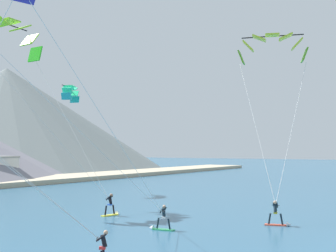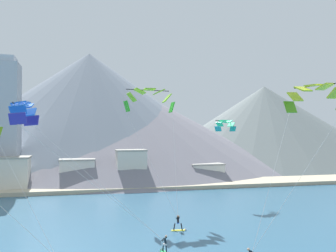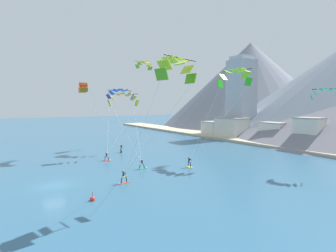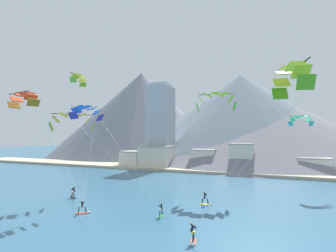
{
  "view_description": "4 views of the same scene",
  "coord_description": "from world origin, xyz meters",
  "px_view_note": "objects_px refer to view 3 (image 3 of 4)",
  "views": [
    {
      "loc": [
        -26.86,
        -2.96,
        5.17
      ],
      "look_at": [
        1.95,
        15.21,
        6.82
      ],
      "focal_mm": 50.0,
      "sensor_mm": 36.0,
      "label": 1
    },
    {
      "loc": [
        -9.59,
        -18.97,
        10.67
      ],
      "look_at": [
        0.02,
        18.82,
        11.34
      ],
      "focal_mm": 40.0,
      "sensor_mm": 36.0,
      "label": 2
    },
    {
      "loc": [
        34.92,
        -5.21,
        10.12
      ],
      "look_at": [
        -1.21,
        17.85,
        6.67
      ],
      "focal_mm": 28.0,
      "sensor_mm": 36.0,
      "label": 3
    },
    {
      "loc": [
        10.9,
        -13.85,
        9.04
      ],
      "look_at": [
        -3.65,
        19.77,
        10.49
      ],
      "focal_mm": 28.0,
      "sensor_mm": 36.0,
      "label": 4
    }
  ],
  "objects_px": {
    "kitesurfer_far_left": "(121,150)",
    "kitesurfer_far_right": "(190,164)",
    "parafoil_kite_far_left": "(83,87)",
    "kitesurfer_near_lead": "(108,158)",
    "parafoil_kite_near_lead": "(123,98)",
    "kitesurfer_near_trail": "(143,166)",
    "parafoil_kite_far_right": "(234,76)",
    "parafoil_kite_near_trail": "(120,93)",
    "parafoil_kite_mid_center": "(177,68)",
    "race_marker_buoy": "(92,199)",
    "parafoil_kite_distant_low_drift": "(144,64)",
    "kitesurfer_mid_center": "(123,180)",
    "parafoil_kite_distant_high_outer": "(326,93)"
  },
  "relations": [
    {
      "from": "kitesurfer_mid_center",
      "to": "kitesurfer_far_left",
      "type": "relative_size",
      "value": 1.01
    },
    {
      "from": "kitesurfer_mid_center",
      "to": "parafoil_kite_distant_high_outer",
      "type": "distance_m",
      "value": 32.83
    },
    {
      "from": "kitesurfer_far_left",
      "to": "parafoil_kite_far_left",
      "type": "height_order",
      "value": "parafoil_kite_far_left"
    },
    {
      "from": "kitesurfer_far_right",
      "to": "parafoil_kite_mid_center",
      "type": "xyz_separation_m",
      "value": [
        9.99,
        -9.5,
        13.54
      ]
    },
    {
      "from": "parafoil_kite_near_lead",
      "to": "parafoil_kite_far_left",
      "type": "xyz_separation_m",
      "value": [
        0.26,
        -8.63,
        2.11
      ]
    },
    {
      "from": "parafoil_kite_near_lead",
      "to": "parafoil_kite_near_trail",
      "type": "bearing_deg",
      "value": -27.88
    },
    {
      "from": "kitesurfer_near_lead",
      "to": "parafoil_kite_mid_center",
      "type": "relative_size",
      "value": 0.12
    },
    {
      "from": "kitesurfer_near_lead",
      "to": "parafoil_kite_near_trail",
      "type": "relative_size",
      "value": 0.13
    },
    {
      "from": "kitesurfer_mid_center",
      "to": "parafoil_kite_near_trail",
      "type": "bearing_deg",
      "value": 158.05
    },
    {
      "from": "kitesurfer_near_trail",
      "to": "parafoil_kite_near_trail",
      "type": "height_order",
      "value": "parafoil_kite_near_trail"
    },
    {
      "from": "kitesurfer_near_lead",
      "to": "parafoil_kite_near_trail",
      "type": "xyz_separation_m",
      "value": [
        -3.1,
        3.89,
        11.98
      ]
    },
    {
      "from": "kitesurfer_mid_center",
      "to": "parafoil_kite_far_left",
      "type": "relative_size",
      "value": 0.14
    },
    {
      "from": "kitesurfer_near_trail",
      "to": "race_marker_buoy",
      "type": "bearing_deg",
      "value": -48.95
    },
    {
      "from": "kitesurfer_far_right",
      "to": "parafoil_kite_near_trail",
      "type": "height_order",
      "value": "parafoil_kite_near_trail"
    },
    {
      "from": "parafoil_kite_distant_high_outer",
      "to": "race_marker_buoy",
      "type": "distance_m",
      "value": 36.62
    },
    {
      "from": "kitesurfer_far_left",
      "to": "parafoil_kite_near_trail",
      "type": "xyz_separation_m",
      "value": [
        3.81,
        -1.57,
        11.86
      ]
    },
    {
      "from": "parafoil_kite_far_left",
      "to": "kitesurfer_near_lead",
      "type": "bearing_deg",
      "value": 13.78
    },
    {
      "from": "parafoil_kite_near_trail",
      "to": "parafoil_kite_mid_center",
      "type": "bearing_deg",
      "value": -8.96
    },
    {
      "from": "parafoil_kite_near_lead",
      "to": "parafoil_kite_distant_low_drift",
      "type": "relative_size",
      "value": 2.16
    },
    {
      "from": "kitesurfer_far_left",
      "to": "kitesurfer_far_right",
      "type": "bearing_deg",
      "value": 11.66
    },
    {
      "from": "parafoil_kite_distant_high_outer",
      "to": "race_marker_buoy",
      "type": "bearing_deg",
      "value": -100.41
    },
    {
      "from": "parafoil_kite_far_right",
      "to": "parafoil_kite_distant_high_outer",
      "type": "xyz_separation_m",
      "value": [
        13.49,
        5.58,
        -3.43
      ]
    },
    {
      "from": "kitesurfer_far_left",
      "to": "kitesurfer_mid_center",
      "type": "bearing_deg",
      "value": -22.04
    },
    {
      "from": "kitesurfer_far_left",
      "to": "parafoil_kite_distant_high_outer",
      "type": "height_order",
      "value": "parafoil_kite_distant_high_outer"
    },
    {
      "from": "parafoil_kite_near_trail",
      "to": "race_marker_buoy",
      "type": "relative_size",
      "value": 12.38
    },
    {
      "from": "kitesurfer_mid_center",
      "to": "kitesurfer_far_right",
      "type": "bearing_deg",
      "value": 99.94
    },
    {
      "from": "parafoil_kite_distant_high_outer",
      "to": "kitesurfer_near_trail",
      "type": "bearing_deg",
      "value": -124.16
    },
    {
      "from": "parafoil_kite_far_left",
      "to": "parafoil_kite_mid_center",
      "type": "bearing_deg",
      "value": 3.56
    },
    {
      "from": "kitesurfer_near_trail",
      "to": "parafoil_kite_far_right",
      "type": "height_order",
      "value": "parafoil_kite_far_right"
    },
    {
      "from": "parafoil_kite_near_trail",
      "to": "parafoil_kite_distant_low_drift",
      "type": "bearing_deg",
      "value": 136.3
    },
    {
      "from": "kitesurfer_far_left",
      "to": "parafoil_kite_mid_center",
      "type": "distance_m",
      "value": 32.56
    },
    {
      "from": "parafoil_kite_near_trail",
      "to": "parafoil_kite_distant_high_outer",
      "type": "bearing_deg",
      "value": 38.53
    },
    {
      "from": "parafoil_kite_distant_high_outer",
      "to": "parafoil_kite_mid_center",
      "type": "bearing_deg",
      "value": -95.15
    },
    {
      "from": "parafoil_kite_distant_low_drift",
      "to": "race_marker_buoy",
      "type": "bearing_deg",
      "value": -35.24
    },
    {
      "from": "kitesurfer_near_lead",
      "to": "race_marker_buoy",
      "type": "relative_size",
      "value": 1.64
    },
    {
      "from": "race_marker_buoy",
      "to": "kitesurfer_near_lead",
      "type": "bearing_deg",
      "value": 155.83
    },
    {
      "from": "kitesurfer_mid_center",
      "to": "kitesurfer_far_right",
      "type": "height_order",
      "value": "kitesurfer_far_right"
    },
    {
      "from": "kitesurfer_far_right",
      "to": "race_marker_buoy",
      "type": "height_order",
      "value": "kitesurfer_far_right"
    },
    {
      "from": "parafoil_kite_near_lead",
      "to": "parafoil_kite_distant_high_outer",
      "type": "bearing_deg",
      "value": 30.36
    },
    {
      "from": "parafoil_kite_distant_high_outer",
      "to": "parafoil_kite_distant_low_drift",
      "type": "distance_m",
      "value": 41.9
    },
    {
      "from": "kitesurfer_far_right",
      "to": "parafoil_kite_distant_low_drift",
      "type": "bearing_deg",
      "value": 167.62
    },
    {
      "from": "parafoil_kite_distant_low_drift",
      "to": "kitesurfer_far_right",
      "type": "bearing_deg",
      "value": -12.38
    },
    {
      "from": "parafoil_kite_mid_center",
      "to": "race_marker_buoy",
      "type": "xyz_separation_m",
      "value": [
        -3.92,
        -8.1,
        -13.92
      ]
    },
    {
      "from": "kitesurfer_near_lead",
      "to": "parafoil_kite_mid_center",
      "type": "xyz_separation_m",
      "value": [
        22.18,
        -0.09,
        13.65
      ]
    },
    {
      "from": "kitesurfer_mid_center",
      "to": "parafoil_kite_far_left",
      "type": "bearing_deg",
      "value": 176.99
    },
    {
      "from": "kitesurfer_near_trail",
      "to": "parafoil_kite_far_left",
      "type": "height_order",
      "value": "parafoil_kite_far_left"
    },
    {
      "from": "parafoil_kite_mid_center",
      "to": "race_marker_buoy",
      "type": "distance_m",
      "value": 16.58
    },
    {
      "from": "kitesurfer_far_right",
      "to": "parafoil_kite_near_lead",
      "type": "xyz_separation_m",
      "value": [
        -20.5,
        -2.75,
        11.09
      ]
    },
    {
      "from": "parafoil_kite_far_left",
      "to": "parafoil_kite_near_lead",
      "type": "bearing_deg",
      "value": 91.72
    },
    {
      "from": "kitesurfer_near_lead",
      "to": "parafoil_kite_distant_low_drift",
      "type": "height_order",
      "value": "parafoil_kite_distant_low_drift"
    }
  ]
}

